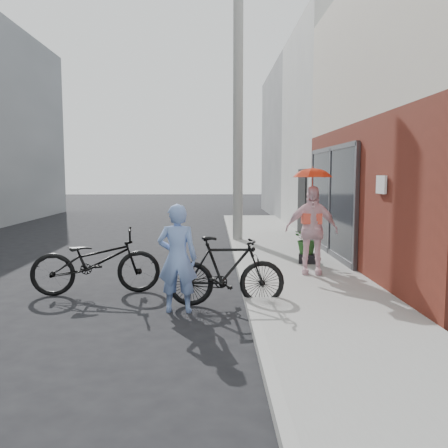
{
  "coord_description": "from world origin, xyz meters",
  "views": [
    {
      "loc": [
        0.4,
        -7.53,
        1.99
      ],
      "look_at": [
        0.59,
        0.92,
        1.1
      ],
      "focal_mm": 38.0,
      "sensor_mm": 36.0,
      "label": 1
    }
  ],
  "objects_px": {
    "utility_pole": "(238,120)",
    "bike_right": "(227,271)",
    "bike_left": "(96,261)",
    "officer": "(177,258)",
    "kimono_woman": "(311,230)",
    "planter": "(307,258)"
  },
  "relations": [
    {
      "from": "utility_pole",
      "to": "bike_right",
      "type": "xyz_separation_m",
      "value": [
        -0.5,
        -6.49,
        -2.97
      ]
    },
    {
      "from": "bike_left",
      "to": "officer",
      "type": "bearing_deg",
      "value": -136.43
    },
    {
      "from": "utility_pole",
      "to": "kimono_woman",
      "type": "relative_size",
      "value": 4.23
    },
    {
      "from": "kimono_woman",
      "to": "officer",
      "type": "bearing_deg",
      "value": -129.64
    },
    {
      "from": "utility_pole",
      "to": "bike_right",
      "type": "distance_m",
      "value": 7.15
    },
    {
      "from": "officer",
      "to": "bike_left",
      "type": "height_order",
      "value": "officer"
    },
    {
      "from": "bike_left",
      "to": "planter",
      "type": "distance_m",
      "value": 4.47
    },
    {
      "from": "utility_pole",
      "to": "planter",
      "type": "height_order",
      "value": "utility_pole"
    },
    {
      "from": "officer",
      "to": "planter",
      "type": "distance_m",
      "value": 4.07
    },
    {
      "from": "utility_pole",
      "to": "bike_left",
      "type": "relative_size",
      "value": 3.34
    },
    {
      "from": "officer",
      "to": "bike_right",
      "type": "height_order",
      "value": "officer"
    },
    {
      "from": "bike_left",
      "to": "kimono_woman",
      "type": "distance_m",
      "value": 3.93
    },
    {
      "from": "kimono_woman",
      "to": "planter",
      "type": "relative_size",
      "value": 4.65
    },
    {
      "from": "bike_right",
      "to": "planter",
      "type": "bearing_deg",
      "value": -34.31
    },
    {
      "from": "kimono_woman",
      "to": "planter",
      "type": "xyz_separation_m",
      "value": [
        0.16,
        1.09,
        -0.73
      ]
    },
    {
      "from": "bike_right",
      "to": "kimono_woman",
      "type": "relative_size",
      "value": 1.07
    },
    {
      "from": "bike_right",
      "to": "utility_pole",
      "type": "bearing_deg",
      "value": -6.37
    },
    {
      "from": "bike_right",
      "to": "kimono_woman",
      "type": "bearing_deg",
      "value": -45.19
    },
    {
      "from": "utility_pole",
      "to": "bike_left",
      "type": "xyz_separation_m",
      "value": [
        -2.65,
        -5.73,
        -2.95
      ]
    },
    {
      "from": "utility_pole",
      "to": "planter",
      "type": "xyz_separation_m",
      "value": [
        1.3,
        -3.65,
        -3.29
      ]
    },
    {
      "from": "kimono_woman",
      "to": "planter",
      "type": "bearing_deg",
      "value": 91.06
    },
    {
      "from": "bike_left",
      "to": "planter",
      "type": "xyz_separation_m",
      "value": [
        3.95,
        2.08,
        -0.34
      ]
    }
  ]
}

